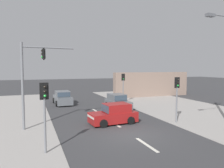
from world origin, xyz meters
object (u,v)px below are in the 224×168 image
object	(u,v)px
pedestal_signal_right_kerb	(177,92)
sedan_oncoming_mid	(63,98)
pedestal_signal_left_kerb	(44,106)
hatchback_receding_far	(114,114)
hatchback_crossing_left	(118,102)
traffic_signal_mast	(31,74)
pedestal_signal_far_median	(123,83)

from	to	relation	value
pedestal_signal_right_kerb	sedan_oncoming_mid	size ratio (longest dim) A/B	0.83
pedestal_signal_left_kerb	hatchback_receding_far	distance (m)	7.07
hatchback_receding_far	pedestal_signal_right_kerb	bearing A→B (deg)	-17.76
pedestal_signal_left_kerb	hatchback_receding_far	bearing A→B (deg)	39.06
pedestal_signal_right_kerb	hatchback_crossing_left	distance (m)	7.49
hatchback_crossing_left	hatchback_receding_far	xyz separation A→B (m)	(-2.50, -5.47, 0.00)
pedestal_signal_right_kerb	hatchback_crossing_left	bearing A→B (deg)	107.13
pedestal_signal_right_kerb	sedan_oncoming_mid	bearing A→B (deg)	121.07
traffic_signal_mast	hatchback_receding_far	world-z (taller)	traffic_signal_mast
traffic_signal_mast	pedestal_signal_right_kerb	xyz separation A→B (m)	(10.58, -2.08, -1.42)
traffic_signal_mast	pedestal_signal_left_kerb	distance (m)	5.15
pedestal_signal_far_median	pedestal_signal_left_kerb	bearing A→B (deg)	-126.97
hatchback_crossing_left	hatchback_receding_far	bearing A→B (deg)	-114.55
pedestal_signal_far_median	hatchback_crossing_left	distance (m)	4.33
pedestal_signal_right_kerb	pedestal_signal_far_median	bearing A→B (deg)	90.32
pedestal_signal_left_kerb	sedan_oncoming_mid	world-z (taller)	pedestal_signal_left_kerb
pedestal_signal_far_median	hatchback_receding_far	bearing A→B (deg)	-117.40
pedestal_signal_right_kerb	hatchback_crossing_left	world-z (taller)	pedestal_signal_right_kerb
pedestal_signal_far_median	sedan_oncoming_mid	size ratio (longest dim) A/B	0.83
pedestal_signal_right_kerb	hatchback_receding_far	world-z (taller)	pedestal_signal_right_kerb
pedestal_signal_right_kerb	hatchback_receding_far	xyz separation A→B (m)	(-4.65, 1.49, -1.71)
pedestal_signal_right_kerb	pedestal_signal_far_median	distance (m)	10.35
pedestal_signal_left_kerb	pedestal_signal_right_kerb	bearing A→B (deg)	15.86
hatchback_crossing_left	pedestal_signal_far_median	bearing A→B (deg)	58.28
traffic_signal_mast	pedestal_signal_far_median	bearing A→B (deg)	38.17
pedestal_signal_left_kerb	traffic_signal_mast	bearing A→B (deg)	96.97
pedestal_signal_right_kerb	sedan_oncoming_mid	world-z (taller)	pedestal_signal_right_kerb
hatchback_receding_far	sedan_oncoming_mid	bearing A→B (deg)	103.55
pedestal_signal_left_kerb	pedestal_signal_far_median	bearing A→B (deg)	53.03
pedestal_signal_left_kerb	pedestal_signal_far_median	size ratio (longest dim) A/B	1.00
traffic_signal_mast	sedan_oncoming_mid	bearing A→B (deg)	70.70
pedestal_signal_far_median	pedestal_signal_right_kerb	bearing A→B (deg)	-89.68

